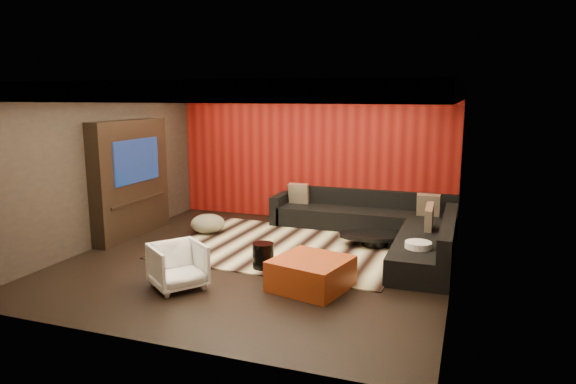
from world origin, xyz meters
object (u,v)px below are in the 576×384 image
at_px(coffee_table, 375,239).
at_px(drum_stool, 263,256).
at_px(orange_ottoman, 311,273).
at_px(armchair, 178,266).
at_px(sectional_sofa, 384,227).
at_px(white_side_table, 418,258).

relative_size(coffee_table, drum_stool, 3.27).
xyz_separation_m(orange_ottoman, armchair, (-1.75, -0.62, 0.11)).
xyz_separation_m(armchair, sectional_sofa, (2.31, 3.34, -0.06)).
bearing_deg(armchair, white_side_table, -23.53).
relative_size(orange_ottoman, sectional_sofa, 0.26).
relative_size(orange_ottoman, armchair, 1.36).
bearing_deg(drum_stool, orange_ottoman, -28.83).
bearing_deg(orange_ottoman, armchair, -160.56).
height_order(coffee_table, orange_ottoman, orange_ottoman).
bearing_deg(armchair, coffee_table, 0.06).
height_order(white_side_table, sectional_sofa, sectional_sofa).
xyz_separation_m(coffee_table, drum_stool, (-1.41, -1.79, 0.09)).
bearing_deg(armchair, sectional_sofa, 2.59).
relative_size(white_side_table, orange_ottoman, 0.52).
height_order(coffee_table, white_side_table, white_side_table).
distance_m(coffee_table, drum_stool, 2.28).
height_order(armchair, sectional_sofa, sectional_sofa).
bearing_deg(drum_stool, coffee_table, 51.83).
distance_m(white_side_table, armchair, 3.53).
bearing_deg(drum_stool, white_side_table, 14.57).
xyz_separation_m(orange_ottoman, sectional_sofa, (0.57, 2.73, 0.05)).
distance_m(drum_stool, white_side_table, 2.34).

